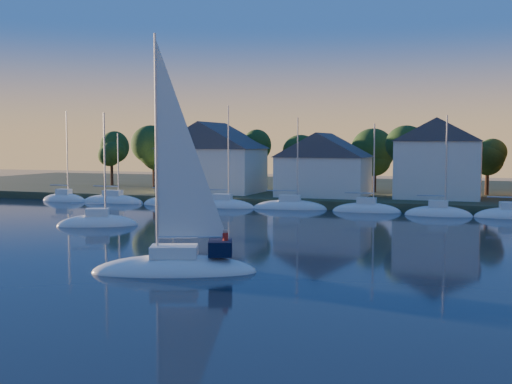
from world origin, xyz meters
The scene contains 10 objects.
ground centered at (0.00, 0.00, 0.00)m, with size 260.00×260.00×0.00m, color black.
shoreline_land centered at (0.00, 75.00, 0.00)m, with size 160.00×50.00×2.00m, color #323C23.
wooden_dock centered at (0.00, 52.00, 0.00)m, with size 120.00×3.00×1.00m, color brown.
clubhouse_west centered at (-22.00, 58.00, 5.93)m, with size 13.65×9.45×9.64m.
clubhouse_centre centered at (-6.00, 57.00, 5.13)m, with size 11.55×8.40×8.08m.
clubhouse_east centered at (8.00, 59.00, 6.00)m, with size 10.50×8.40×9.80m.
tree_line centered at (2.00, 63.00, 7.18)m, with size 93.40×5.40×8.90m.
moored_fleet centered at (-8.00, 49.00, 0.10)m, with size 71.50×2.40×12.05m.
hero_sailboat centered at (-3.62, 11.32, 0.63)m, with size 10.42×6.63×15.30m.
drifting_sailboat_left centered at (-20.66, 28.37, 0.10)m, with size 7.78×5.78×11.72m.
Camera 1 is at (13.94, -22.82, 7.80)m, focal length 45.00 mm.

